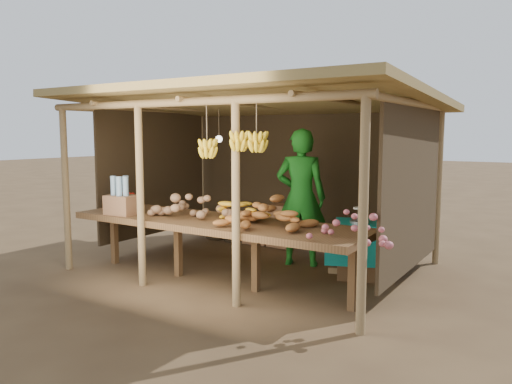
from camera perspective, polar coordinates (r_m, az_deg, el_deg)
The scene contains 13 objects.
ground at distance 7.09m, azimuth 0.00°, elevation -8.45°, with size 60.00×60.00×0.00m, color brown.
stall_structure at distance 6.94m, azimuth 0.76°, elevation 7.33°, with size 4.70×3.50×2.43m.
counter at distance 6.17m, azimuth -4.74°, elevation -3.75°, with size 3.90×1.05×0.80m.
potato_heap at distance 6.28m, azimuth -7.22°, elevation -1.30°, with size 1.13×0.68×0.37m, color #936C4C, non-canonical shape.
sweet_potato_heap at distance 5.66m, azimuth 1.30°, elevation -2.18°, with size 1.12×0.67×0.36m, color #A16029, non-canonical shape.
onion_heap at distance 4.97m, azimuth 11.05°, elevation -3.59°, with size 0.80×0.48×0.36m, color #C9626A, non-canonical shape.
banana_pile at distance 6.09m, azimuth -2.16°, elevation -1.61°, with size 0.65×0.39×0.35m, color yellow, non-canonical shape.
tomato_basin at distance 7.66m, azimuth -14.57°, elevation -0.86°, with size 0.35×0.35×0.18m.
bottle_box at distance 6.75m, azimuth -15.00°, elevation -0.86°, with size 0.42×0.34×0.51m.
vendor at distance 7.02m, azimuth 5.15°, elevation -0.63°, with size 0.70×0.46×1.93m, color #1A771E.
tarp_crate at distance 6.67m, azimuth 12.36°, elevation -6.21°, with size 0.97×0.91×0.93m.
carton_stack at distance 8.23m, azimuth 2.13°, elevation -4.15°, with size 0.92×0.36×0.69m.
burlap_sacks at distance 8.73m, azimuth -3.66°, elevation -3.91°, with size 0.80×0.42×0.57m.
Camera 1 is at (3.67, -5.78, 1.85)m, focal length 35.00 mm.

